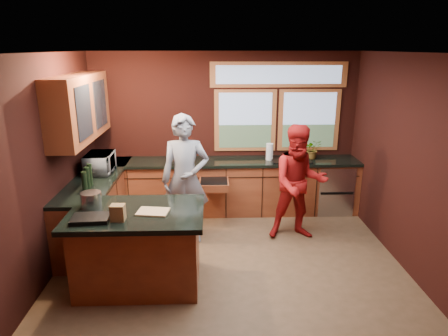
{
  "coord_description": "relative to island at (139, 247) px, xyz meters",
  "views": [
    {
      "loc": [
        -0.24,
        -4.77,
        2.76
      ],
      "look_at": [
        -0.07,
        0.4,
        1.19
      ],
      "focal_mm": 32.0,
      "sensor_mm": 36.0,
      "label": 1
    }
  ],
  "objects": [
    {
      "name": "floor",
      "position": [
        1.11,
        0.48,
        -0.48
      ],
      "size": [
        4.5,
        4.5,
        0.0
      ],
      "primitive_type": "plane",
      "color": "brown",
      "rests_on": "ground"
    },
    {
      "name": "room_shell",
      "position": [
        0.52,
        0.8,
        1.32
      ],
      "size": [
        4.52,
        4.02,
        2.71
      ],
      "color": "black",
      "rests_on": "ground"
    },
    {
      "name": "back_counter",
      "position": [
        1.31,
        2.18,
        -0.01
      ],
      "size": [
        4.5,
        0.64,
        0.93
      ],
      "color": "#5F2816",
      "rests_on": "floor"
    },
    {
      "name": "left_counter",
      "position": [
        -0.84,
        1.33,
        -0.01
      ],
      "size": [
        0.64,
        2.3,
        0.93
      ],
      "color": "#5F2816",
      "rests_on": "floor"
    },
    {
      "name": "island",
      "position": [
        0.0,
        0.0,
        0.0
      ],
      "size": [
        1.55,
        1.05,
        0.95
      ],
      "color": "#5F2816",
      "rests_on": "floor"
    },
    {
      "name": "person_grey",
      "position": [
        0.5,
        1.14,
        0.46
      ],
      "size": [
        0.69,
        0.45,
        1.88
      ],
      "primitive_type": "imported",
      "rotation": [
        0.0,
        0.0,
        0.01
      ],
      "color": "slate",
      "rests_on": "floor"
    },
    {
      "name": "person_red",
      "position": [
        2.15,
        1.16,
        0.38
      ],
      "size": [
        0.85,
        0.66,
        1.72
      ],
      "primitive_type": "imported",
      "rotation": [
        0.0,
        0.0,
        0.02
      ],
      "color": "#9E1312",
      "rests_on": "floor"
    },
    {
      "name": "microwave",
      "position": [
        -0.81,
        1.54,
        0.6
      ],
      "size": [
        0.38,
        0.55,
        0.3
      ],
      "primitive_type": "imported",
      "rotation": [
        0.0,
        0.0,
        1.58
      ],
      "color": "#999999",
      "rests_on": "left_counter"
    },
    {
      "name": "potted_plant",
      "position": [
        2.59,
        2.23,
        0.62
      ],
      "size": [
        0.3,
        0.26,
        0.33
      ],
      "primitive_type": "imported",
      "color": "#999999",
      "rests_on": "back_counter"
    },
    {
      "name": "paper_towel",
      "position": [
        1.86,
        2.18,
        0.59
      ],
      "size": [
        0.12,
        0.12,
        0.28
      ],
      "primitive_type": "cylinder",
      "color": "silver",
      "rests_on": "back_counter"
    },
    {
      "name": "cutting_board",
      "position": [
        0.2,
        -0.05,
        0.48
      ],
      "size": [
        0.38,
        0.3,
        0.02
      ],
      "primitive_type": "cube",
      "rotation": [
        0.0,
        0.0,
        -0.14
      ],
      "color": "tan",
      "rests_on": "island"
    },
    {
      "name": "stock_pot",
      "position": [
        -0.55,
        0.15,
        0.56
      ],
      "size": [
        0.24,
        0.24,
        0.18
      ],
      "primitive_type": "cylinder",
      "color": "silver",
      "rests_on": "island"
    },
    {
      "name": "paper_bag",
      "position": [
        -0.15,
        -0.25,
        0.56
      ],
      "size": [
        0.15,
        0.13,
        0.18
      ],
      "primitive_type": "cube",
      "rotation": [
        0.0,
        0.0,
        -0.04
      ],
      "color": "brown",
      "rests_on": "island"
    },
    {
      "name": "black_tray",
      "position": [
        -0.45,
        -0.25,
        0.49
      ],
      "size": [
        0.42,
        0.31,
        0.05
      ],
      "primitive_type": "cube",
      "rotation": [
        0.0,
        0.0,
        0.07
      ],
      "color": "black",
      "rests_on": "island"
    }
  ]
}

